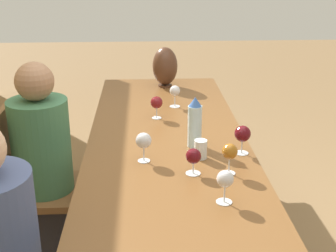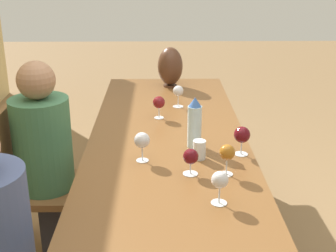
% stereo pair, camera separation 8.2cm
% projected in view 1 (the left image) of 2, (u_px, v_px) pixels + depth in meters
% --- Properties ---
extents(dining_table, '(2.82, 0.88, 0.74)m').
position_uv_depth(dining_table, '(169.00, 160.00, 2.48)').
color(dining_table, brown).
rests_on(dining_table, ground_plane).
extents(water_bottle, '(0.07, 0.07, 0.27)m').
position_uv_depth(water_bottle, '(195.00, 123.00, 2.45)').
color(water_bottle, '#ADCCD6').
rests_on(water_bottle, dining_table).
extents(water_tumbler, '(0.06, 0.06, 0.10)m').
position_uv_depth(water_tumbler, '(201.00, 149.00, 2.34)').
color(water_tumbler, silver).
rests_on(water_tumbler, dining_table).
extents(vase, '(0.19, 0.19, 0.30)m').
position_uv_depth(vase, '(165.00, 66.00, 3.52)').
color(vase, '#4C2D1E').
rests_on(vase, dining_table).
extents(wine_glass_0, '(0.07, 0.07, 0.14)m').
position_uv_depth(wine_glass_0, '(225.00, 180.00, 1.91)').
color(wine_glass_0, silver).
rests_on(wine_glass_0, dining_table).
extents(wine_glass_1, '(0.08, 0.08, 0.15)m').
position_uv_depth(wine_glass_1, '(243.00, 134.00, 2.37)').
color(wine_glass_1, silver).
rests_on(wine_glass_1, dining_table).
extents(wine_glass_2, '(0.07, 0.07, 0.15)m').
position_uv_depth(wine_glass_2, '(175.00, 92.00, 3.08)').
color(wine_glass_2, silver).
rests_on(wine_glass_2, dining_table).
extents(wine_glass_3, '(0.07, 0.07, 0.13)m').
position_uv_depth(wine_glass_3, '(193.00, 157.00, 2.16)').
color(wine_glass_3, silver).
rests_on(wine_glass_3, dining_table).
extents(wine_glass_5, '(0.08, 0.08, 0.14)m').
position_uv_depth(wine_glass_5, '(157.00, 103.00, 2.87)').
color(wine_glass_5, silver).
rests_on(wine_glass_5, dining_table).
extents(wine_glass_6, '(0.07, 0.07, 0.15)m').
position_uv_depth(wine_glass_6, '(230.00, 152.00, 2.15)').
color(wine_glass_6, silver).
rests_on(wine_glass_6, dining_table).
extents(wine_glass_7, '(0.08, 0.08, 0.15)m').
position_uv_depth(wine_glass_7, '(144.00, 141.00, 2.28)').
color(wine_glass_7, silver).
rests_on(wine_glass_7, dining_table).
extents(chair_far, '(0.44, 0.44, 0.91)m').
position_uv_depth(chair_far, '(32.00, 182.00, 2.65)').
color(chair_far, brown).
rests_on(chair_far, ground_plane).
extents(person_far, '(0.32, 0.32, 1.18)m').
position_uv_depth(person_far, '(45.00, 158.00, 2.60)').
color(person_far, '#2D2D38').
rests_on(person_far, ground_plane).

